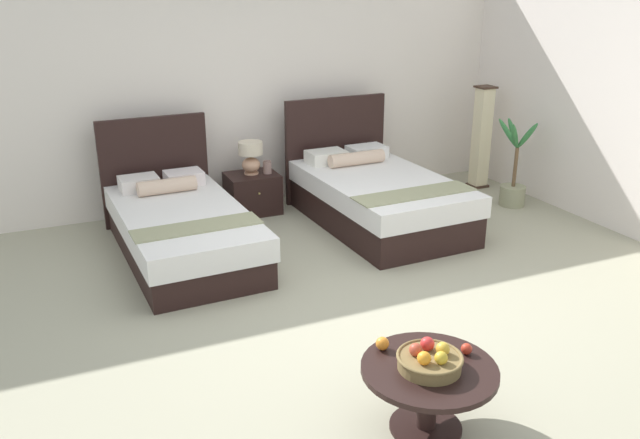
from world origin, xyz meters
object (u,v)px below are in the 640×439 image
(fruit_bowl, at_px, (430,360))
(potted_palm, at_px, (514,180))
(loose_orange, at_px, (382,343))
(loose_apple, at_px, (467,349))
(table_lamp, at_px, (251,155))
(coffee_table, at_px, (428,383))
(floor_lamp_corner, at_px, (481,138))
(nightstand, at_px, (253,193))
(bed_near_corner, at_px, (376,196))
(vase, at_px, (267,167))
(bed_near_window, at_px, (181,226))

(fruit_bowl, distance_m, potted_palm, 4.48)
(loose_orange, bearing_deg, loose_apple, -29.63)
(table_lamp, height_order, coffee_table, table_lamp)
(fruit_bowl, xyz_separation_m, potted_palm, (3.20, 3.14, -0.18))
(coffee_table, xyz_separation_m, potted_palm, (3.19, 3.12, -0.01))
(floor_lamp_corner, relative_size, potted_palm, 1.23)
(nightstand, height_order, fruit_bowl, fruit_bowl)
(nightstand, distance_m, potted_palm, 3.08)
(bed_near_corner, height_order, potted_palm, bed_near_corner)
(nightstand, distance_m, coffee_table, 4.14)
(vase, distance_m, floor_lamp_corner, 2.83)
(bed_near_corner, bearing_deg, coffee_table, -113.46)
(coffee_table, bearing_deg, fruit_bowl, -131.11)
(vase, bearing_deg, nightstand, 167.00)
(bed_near_corner, height_order, loose_apple, bed_near_corner)
(nightstand, bearing_deg, coffee_table, -93.89)
(coffee_table, xyz_separation_m, loose_orange, (-0.16, 0.28, 0.15))
(bed_near_corner, height_order, floor_lamp_corner, floor_lamp_corner)
(loose_orange, distance_m, potted_palm, 4.39)
(vase, xyz_separation_m, loose_apple, (-0.18, -4.06, -0.06))
(nightstand, distance_m, vase, 0.35)
(nightstand, bearing_deg, bed_near_window, -139.45)
(bed_near_corner, xyz_separation_m, nightstand, (-1.13, 0.88, -0.08))
(loose_orange, bearing_deg, floor_lamp_corner, 46.60)
(loose_orange, xyz_separation_m, potted_palm, (3.34, 2.85, -0.16))
(nightstand, height_order, loose_orange, loose_orange)
(loose_orange, relative_size, potted_palm, 0.08)
(table_lamp, distance_m, potted_palm, 3.10)
(nightstand, distance_m, loose_apple, 4.11)
(bed_near_window, relative_size, floor_lamp_corner, 1.73)
(bed_near_window, xyz_separation_m, floor_lamp_corner, (4.01, 0.65, 0.37))
(vase, bearing_deg, coffee_table, -96.33)
(coffee_table, bearing_deg, floor_lamp_corner, 50.05)
(nightstand, relative_size, fruit_bowl, 1.49)
(nightstand, bearing_deg, potted_palm, -19.13)
(fruit_bowl, bearing_deg, loose_apple, 8.37)
(table_lamp, bearing_deg, loose_orange, -96.48)
(coffee_table, bearing_deg, vase, 83.67)
(bed_near_corner, relative_size, potted_palm, 2.09)
(nightstand, height_order, table_lamp, table_lamp)
(table_lamp, distance_m, loose_orange, 3.90)
(bed_near_corner, relative_size, loose_apple, 32.20)
(nightstand, xyz_separation_m, potted_palm, (2.90, -1.01, 0.08))
(nightstand, relative_size, table_lamp, 1.56)
(floor_lamp_corner, bearing_deg, coffee_table, -129.95)
(floor_lamp_corner, bearing_deg, table_lamp, 175.30)
(nightstand, xyz_separation_m, coffee_table, (-0.28, -4.13, 0.09))
(floor_lamp_corner, bearing_deg, potted_palm, -96.28)
(loose_apple, height_order, floor_lamp_corner, floor_lamp_corner)
(coffee_table, height_order, potted_palm, potted_palm)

